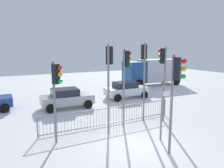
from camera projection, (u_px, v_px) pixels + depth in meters
ground_plane at (139, 146)px, 9.80m from camera, size 60.00×60.00×0.00m
traffic_light_mid_left at (56, 84)px, 9.61m from camera, size 0.43×0.50×3.84m
traffic_light_foreground_left at (176, 83)px, 8.55m from camera, size 0.43×0.50×4.18m
traffic_light_rear_left at (163, 67)px, 12.76m from camera, size 0.37×0.55×4.52m
traffic_light_mid_right at (126, 70)px, 11.93m from camera, size 0.56×0.36×4.40m
traffic_light_rear_right at (144, 64)px, 12.88m from camera, size 0.36×0.56×4.75m
traffic_light_foreground_right at (109, 69)px, 10.83m from camera, size 0.47×0.47×4.62m
direction_sign_post at (163, 110)px, 10.21m from camera, size 0.79×0.09×2.64m
pedestrian_guard_railing at (111, 116)px, 12.35m from camera, size 8.18×0.23×1.07m
car_white_far at (126, 90)px, 19.13m from camera, size 3.81×1.94×1.47m
car_silver_trailing at (67, 98)px, 15.93m from camera, size 3.84×2.00×1.47m
delivery_truck at (153, 71)px, 25.63m from camera, size 7.09×2.81×3.10m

